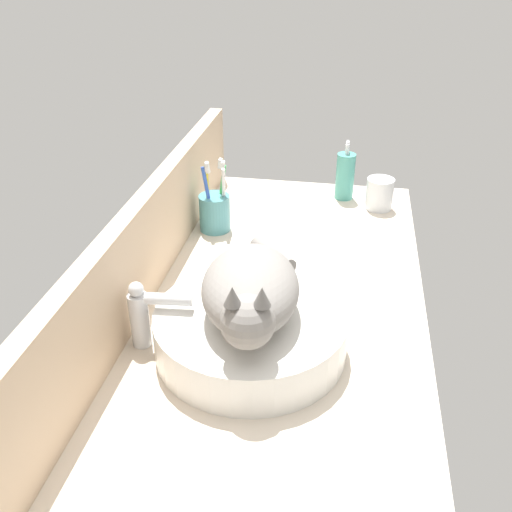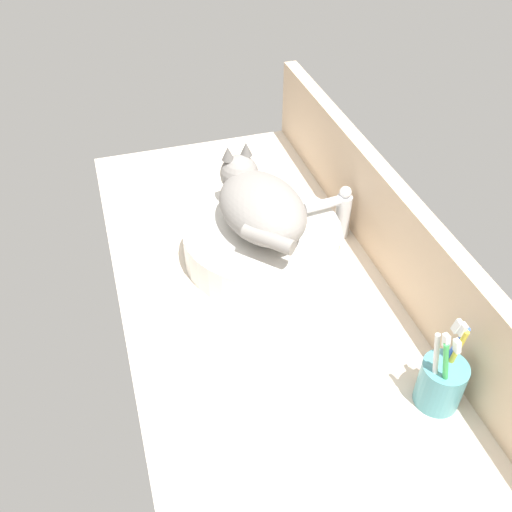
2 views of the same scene
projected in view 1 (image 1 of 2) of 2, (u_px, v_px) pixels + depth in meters
ground_plane at (277, 316)px, 118.21cm from camera, size 135.52×60.03×4.00cm
backsplash_panel at (141, 251)px, 116.02cm from camera, size 135.52×3.60×21.51cm
sink_basin at (251, 332)px, 103.77cm from camera, size 35.04×35.04×8.13cm
cat at (251, 291)px, 97.67cm from camera, size 32.34×20.47×14.00cm
faucet at (145, 312)px, 103.48cm from camera, size 3.82×11.86×13.60cm
soap_dispenser at (345, 176)px, 161.74cm from camera, size 5.27×5.27×16.51cm
toothbrush_cup at (215, 211)px, 145.25cm from camera, size 7.91×7.91×18.71cm
water_glass at (379, 196)px, 157.20cm from camera, size 7.48×7.48×8.64cm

